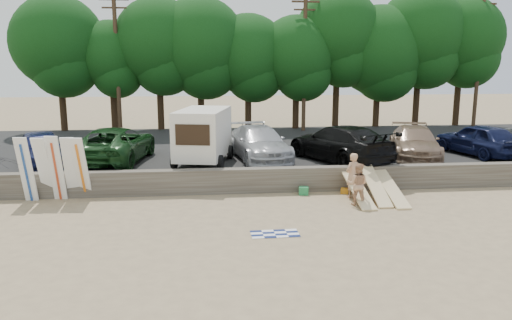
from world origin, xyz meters
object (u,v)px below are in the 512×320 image
(car_0, at_px, (41,149))
(beachgoer_b, at_px, (358,184))
(car_3, at_px, (339,143))
(cooler, at_px, (304,191))
(box_trailer, at_px, (203,133))
(car_2, at_px, (259,143))
(car_4, at_px, (415,142))
(car_5, at_px, (479,139))
(beachgoer_a, at_px, (352,175))
(car_1, at_px, (115,145))

(car_0, bearing_deg, beachgoer_b, -41.78)
(car_3, bearing_deg, cooler, 29.97)
(box_trailer, bearing_deg, car_2, 28.07)
(car_4, relative_size, car_5, 1.09)
(car_0, xyz_separation_m, cooler, (11.12, -3.40, -1.32))
(box_trailer, xyz_separation_m, car_3, (6.27, -0.13, -0.54))
(box_trailer, bearing_deg, cooler, -26.71)
(car_2, bearing_deg, beachgoer_b, -70.54)
(beachgoer_a, bearing_deg, car_4, -170.16)
(box_trailer, bearing_deg, car_5, 15.14)
(box_trailer, relative_size, car_2, 0.79)
(box_trailer, height_order, cooler, box_trailer)
(car_0, height_order, car_1, car_1)
(box_trailer, xyz_separation_m, beachgoer_a, (5.80, -3.81, -1.20))
(car_3, height_order, beachgoer_b, car_3)
(car_0, height_order, car_2, car_0)
(car_2, height_order, beachgoer_a, car_2)
(car_0, bearing_deg, car_4, -19.37)
(car_1, distance_m, beachgoer_b, 11.30)
(car_2, distance_m, cooler, 4.43)
(car_5, bearing_deg, car_3, -9.10)
(box_trailer, height_order, beachgoer_b, box_trailer)
(car_0, distance_m, car_5, 20.62)
(car_3, xyz_separation_m, beachgoer_b, (-0.58, -4.80, -0.75))
(car_0, distance_m, car_2, 9.78)
(cooler, bearing_deg, box_trailer, 150.62)
(car_1, distance_m, car_4, 14.19)
(beachgoer_b, bearing_deg, car_3, -72.51)
(car_1, relative_size, beachgoer_a, 3.31)
(car_2, xyz_separation_m, beachgoer_b, (3.06, -5.65, -0.68))
(car_0, relative_size, beachgoer_a, 2.60)
(beachgoer_b, bearing_deg, beachgoer_a, -71.46)
(car_3, distance_m, cooler, 4.13)
(cooler, bearing_deg, beachgoer_a, -6.39)
(beachgoer_b, xyz_separation_m, cooler, (-1.70, 1.65, -0.64))
(car_4, bearing_deg, car_5, 18.76)
(car_1, xyz_separation_m, car_5, (17.53, -0.18, -0.01))
(box_trailer, height_order, car_3, box_trailer)
(beachgoer_a, distance_m, beachgoer_b, 1.12)
(box_trailer, height_order, car_0, box_trailer)
(car_5, distance_m, beachgoer_b, 9.56)
(car_1, relative_size, cooler, 15.35)
(car_0, relative_size, car_1, 0.78)
(car_4, xyz_separation_m, car_5, (3.34, 0.18, 0.06))
(car_3, height_order, car_4, car_3)
(car_1, bearing_deg, car_3, -176.98)
(car_3, bearing_deg, car_2, -37.36)
(car_3, relative_size, car_4, 1.14)
(car_0, relative_size, car_5, 0.98)
(beachgoer_a, distance_m, cooler, 2.02)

